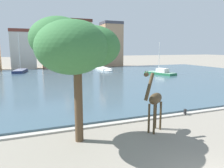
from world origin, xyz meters
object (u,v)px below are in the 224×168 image
Objects in this scene: sailboat_navy at (21,71)px; shade_tree at (74,44)px; sailboat_green at (159,73)px; mooring_bollard at (185,112)px; giraffe_statue at (155,100)px; sailboat_white at (104,69)px.

sailboat_navy reaches higher than shade_tree.
sailboat_green is 1.05× the size of shade_tree.
sailboat_green reaches higher than mooring_bollard.
sailboat_navy is 1.21× the size of shade_tree.
sailboat_green reaches higher than giraffe_statue.
mooring_bollard is (4.35, 2.11, -1.89)m from giraffe_statue.
giraffe_statue is at bearing -76.64° from sailboat_navy.
giraffe_statue is 8.37× the size of mooring_bollard.
sailboat_green is 15.16× the size of mooring_bollard.
shade_tree reaches higher than sailboat_green.
shade_tree is at bearing 176.85° from giraffe_statue.
sailboat_navy is at bearing 172.84° from sailboat_white.
shade_tree is at bearing -111.40° from sailboat_white.
sailboat_green is 26.42m from mooring_bollard.
sailboat_white is at bearing 68.60° from shade_tree.
sailboat_green is at bearing -28.69° from sailboat_navy.
sailboat_navy is (-26.56, 14.53, -0.05)m from sailboat_green.
mooring_bollard is (-5.12, -35.28, -0.14)m from sailboat_white.
shade_tree is (-14.54, -37.11, 5.26)m from sailboat_white.
sailboat_white is at bearing 122.16° from sailboat_green.
sailboat_white is 17.81× the size of mooring_bollard.
sailboat_navy is at bearing 96.32° from shade_tree.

